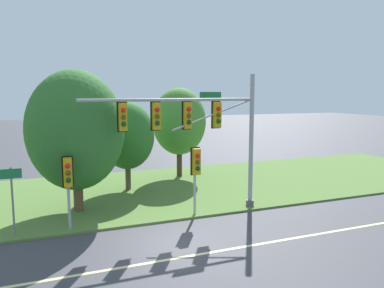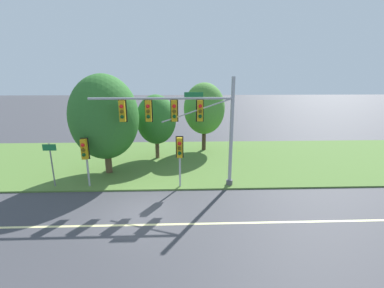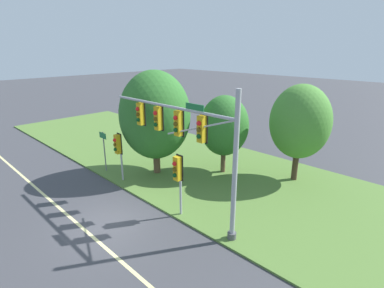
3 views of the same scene
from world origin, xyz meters
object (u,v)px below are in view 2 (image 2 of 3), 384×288
at_px(tree_behind_signpost, 204,109).
at_px(pedestrian_signal_near_kerb, 85,152).
at_px(route_sign_post, 51,159).
at_px(tree_nearest_road, 104,117).
at_px(traffic_signal_mast, 183,118).
at_px(pedestrian_signal_further_along, 180,151).
at_px(tree_left_of_mast, 156,120).

bearing_deg(tree_behind_signpost, pedestrian_signal_near_kerb, -134.27).
bearing_deg(route_sign_post, tree_nearest_road, 40.45).
relative_size(traffic_signal_mast, pedestrian_signal_near_kerb, 2.73).
height_order(traffic_signal_mast, tree_nearest_road, tree_nearest_road).
bearing_deg(pedestrian_signal_further_along, traffic_signal_mast, 53.28).
bearing_deg(traffic_signal_mast, route_sign_post, 179.33).
xyz_separation_m(traffic_signal_mast, tree_behind_signpost, (1.88, 7.94, -0.47)).
xyz_separation_m(route_sign_post, tree_left_of_mast, (5.91, 5.58, 1.46)).
xyz_separation_m(traffic_signal_mast, tree_nearest_road, (-5.38, 2.43, -0.32)).
relative_size(pedestrian_signal_further_along, route_sign_post, 1.17).
xyz_separation_m(route_sign_post, tree_behind_signpost, (10.01, 7.84, 2.03)).
bearing_deg(tree_nearest_road, route_sign_post, -139.55).
bearing_deg(tree_nearest_road, traffic_signal_mast, -24.32).
relative_size(tree_nearest_road, tree_behind_signpost, 1.12).
bearing_deg(tree_behind_signpost, route_sign_post, -141.92).
bearing_deg(pedestrian_signal_near_kerb, pedestrian_signal_further_along, -2.25).
bearing_deg(pedestrian_signal_near_kerb, tree_behind_signpost, 45.73).
xyz_separation_m(pedestrian_signal_near_kerb, pedestrian_signal_further_along, (5.71, -0.22, 0.09)).
height_order(pedestrian_signal_near_kerb, tree_nearest_road, tree_nearest_road).
bearing_deg(route_sign_post, tree_behind_signpost, 38.08).
bearing_deg(tree_nearest_road, tree_left_of_mast, 45.72).
distance_m(traffic_signal_mast, pedestrian_signal_further_along, 1.97).
height_order(route_sign_post, tree_behind_signpost, tree_behind_signpost).
height_order(tree_nearest_road, tree_left_of_mast, tree_nearest_road).
bearing_deg(pedestrian_signal_near_kerb, tree_left_of_mast, 57.11).
distance_m(traffic_signal_mast, tree_left_of_mast, 6.18).
xyz_separation_m(tree_nearest_road, tree_left_of_mast, (3.17, 3.25, -0.73)).
bearing_deg(tree_behind_signpost, tree_left_of_mast, -151.16).
distance_m(pedestrian_signal_near_kerb, pedestrian_signal_further_along, 5.71).
bearing_deg(traffic_signal_mast, tree_behind_signpost, 76.64).
relative_size(traffic_signal_mast, tree_left_of_mast, 1.63).
bearing_deg(traffic_signal_mast, pedestrian_signal_further_along, -126.72).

